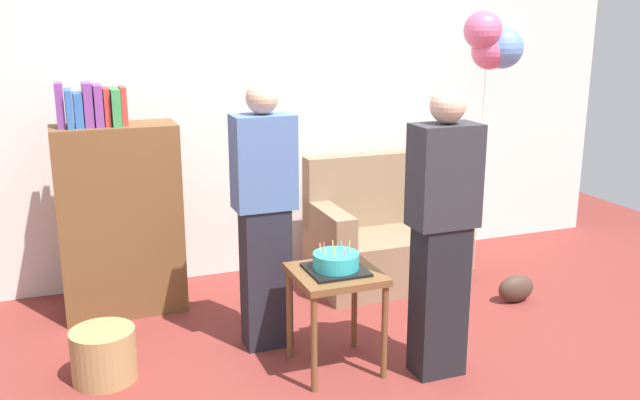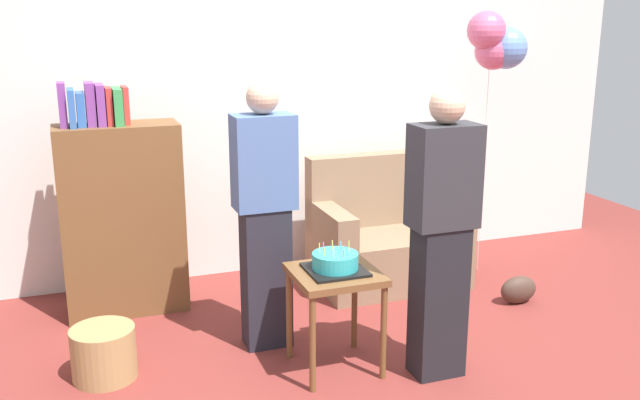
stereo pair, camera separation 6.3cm
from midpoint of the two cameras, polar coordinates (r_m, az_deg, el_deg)
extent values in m
plane|color=maroon|center=(4.13, 5.09, -14.26)|extent=(8.00, 8.00, 0.00)
cube|color=silver|center=(5.56, -3.92, 8.07)|extent=(6.00, 0.10, 2.70)
cube|color=#8C7054|center=(5.42, 5.01, -4.65)|extent=(1.10, 0.70, 0.40)
cube|color=#8C7054|center=(5.51, 3.90, 0.93)|extent=(1.10, 0.16, 0.56)
cube|color=#8C7054|center=(5.14, 0.36, -1.93)|extent=(0.16, 0.70, 0.24)
cube|color=#8C7054|center=(5.54, 9.47, -0.90)|extent=(0.16, 0.70, 0.24)
cube|color=brown|center=(4.95, -16.17, -1.62)|extent=(0.80, 0.36, 1.30)
cube|color=#7F3D93|center=(4.78, -20.64, 7.16)|extent=(0.05, 0.16, 0.28)
cube|color=#3366B7|center=(4.79, -19.97, 6.97)|extent=(0.04, 0.24, 0.24)
cube|color=#3366B7|center=(4.79, -19.30, 6.89)|extent=(0.05, 0.19, 0.22)
cube|color=#7F3D93|center=(4.79, -18.60, 7.31)|extent=(0.06, 0.19, 0.28)
cube|color=#7F3D93|center=(4.79, -17.86, 7.29)|extent=(0.05, 0.22, 0.26)
cube|color=red|center=(4.80, -17.23, 7.22)|extent=(0.04, 0.19, 0.24)
cube|color=#38934C|center=(4.80, -16.59, 7.24)|extent=(0.06, 0.26, 0.24)
cube|color=red|center=(4.80, -15.97, 7.33)|extent=(0.04, 0.18, 0.24)
cube|color=brown|center=(4.00, 0.83, -6.02)|extent=(0.48, 0.48, 0.04)
cylinder|color=brown|center=(3.87, -0.96, -11.59)|extent=(0.04, 0.04, 0.56)
cylinder|color=brown|center=(4.02, 4.77, -10.60)|extent=(0.04, 0.04, 0.56)
cylinder|color=brown|center=(4.23, -2.93, -9.21)|extent=(0.04, 0.04, 0.56)
cylinder|color=brown|center=(4.37, 2.37, -8.41)|extent=(0.04, 0.04, 0.56)
cube|color=black|center=(3.99, 0.83, -5.64)|extent=(0.32, 0.32, 0.02)
cylinder|color=#2DB2B7|center=(3.97, 0.83, -4.93)|extent=(0.26, 0.26, 0.09)
cylinder|color=#F2CC4C|center=(3.99, 1.94, -3.72)|extent=(0.01, 0.01, 0.06)
cylinder|color=#66B2E5|center=(4.00, 1.27, -3.71)|extent=(0.01, 0.01, 0.05)
cylinder|color=#F2CC4C|center=(4.01, 0.58, -3.64)|extent=(0.01, 0.01, 0.05)
cylinder|color=#EA668C|center=(4.00, -0.13, -3.75)|extent=(0.01, 0.01, 0.05)
cylinder|color=#F2CC4C|center=(3.94, -0.46, -3.93)|extent=(0.01, 0.01, 0.06)
cylinder|color=#F2CC4C|center=(3.90, -0.05, -4.22)|extent=(0.01, 0.01, 0.05)
cylinder|color=#F2CC4C|center=(3.88, 0.70, -4.22)|extent=(0.01, 0.01, 0.06)
cylinder|color=#EA668C|center=(3.89, 1.52, -4.33)|extent=(0.01, 0.01, 0.05)
cylinder|color=#66B2E5|center=(3.93, 1.82, -4.12)|extent=(0.01, 0.01, 0.05)
cube|color=#23232D|center=(4.35, -4.81, -6.26)|extent=(0.28, 0.20, 0.88)
cube|color=#4C6BA3|center=(4.15, -5.02, 3.06)|extent=(0.36, 0.22, 0.56)
sphere|color=#D1A889|center=(4.09, -5.14, 8.21)|extent=(0.19, 0.19, 0.19)
cube|color=black|center=(4.06, 9.12, -8.01)|extent=(0.28, 0.20, 0.88)
cube|color=#2D2D33|center=(3.84, 9.56, 1.95)|extent=(0.36, 0.22, 0.56)
sphere|color=#D1A889|center=(3.77, 9.80, 7.51)|extent=(0.19, 0.19, 0.19)
cylinder|color=#A88451|center=(4.24, -17.47, -11.83)|extent=(0.36, 0.36, 0.30)
ellipsoid|color=#473328|center=(5.26, 15.21, -6.91)|extent=(0.28, 0.14, 0.20)
cylinder|color=silver|center=(5.62, 12.47, 2.82)|extent=(0.00, 0.00, 1.73)
sphere|color=#668ED6|center=(5.54, 14.20, 11.83)|extent=(0.31, 0.31, 0.31)
sphere|color=#D65B84|center=(5.50, 13.22, 11.63)|extent=(0.28, 0.28, 0.28)
sphere|color=#D65B84|center=(5.44, 12.69, 13.21)|extent=(0.28, 0.28, 0.28)
camera|label=1|loc=(0.03, -90.44, -0.12)|focal=39.64mm
camera|label=2|loc=(0.03, 89.56, 0.12)|focal=39.64mm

